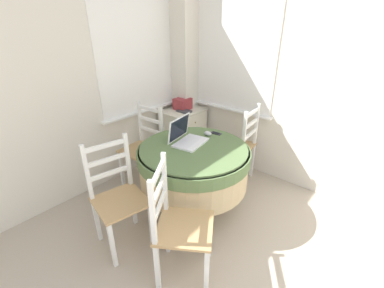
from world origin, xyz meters
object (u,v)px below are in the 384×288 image
storage_box (183,104)px  computer_mouse (208,133)px  dining_chair_near_back_window (144,148)px  dining_chair_camera_near (179,226)px  cell_phone (216,133)px  round_dining_table (194,163)px  corner_cabinet (183,133)px  laptop (187,137)px  book_on_cabinet (184,111)px  dining_chair_near_right_window (238,146)px  dining_chair_left_flank (118,198)px

storage_box → computer_mouse: bearing=-122.4°
dining_chair_near_back_window → dining_chair_camera_near: same height
cell_phone → dining_chair_near_back_window: size_ratio=0.13×
round_dining_table → corner_cabinet: 1.23m
laptop → corner_cabinet: laptop is taller
dining_chair_near_back_window → storage_box: 0.91m
laptop → dining_chair_near_back_window: laptop is taller
round_dining_table → book_on_cabinet: bearing=46.8°
corner_cabinet → storage_box: 0.43m
dining_chair_camera_near → corner_cabinet: size_ratio=1.37×
round_dining_table → dining_chair_near_back_window: dining_chair_near_back_window is taller
round_dining_table → dining_chair_near_right_window: size_ratio=1.13×
storage_box → round_dining_table: bearing=-132.7°
corner_cabinet → book_on_cabinet: 0.38m
laptop → dining_chair_near_right_window: laptop is taller
computer_mouse → corner_cabinet: bearing=57.9°
computer_mouse → cell_phone: computer_mouse is taller
book_on_cabinet → round_dining_table: bearing=-133.2°
dining_chair_near_back_window → storage_box: bearing=9.9°
dining_chair_camera_near → laptop: bearing=37.7°
dining_chair_left_flank → book_on_cabinet: size_ratio=5.30×
round_dining_table → computer_mouse: size_ratio=12.37×
laptop → corner_cabinet: bearing=44.2°
laptop → storage_box: (0.81, 0.80, -0.00)m
round_dining_table → book_on_cabinet: book_on_cabinet is taller
cell_phone → storage_box: size_ratio=0.60×
dining_chair_left_flank → dining_chair_camera_near: bearing=-81.4°
dining_chair_near_right_window → dining_chair_camera_near: 1.48m
dining_chair_near_back_window → book_on_cabinet: (0.76, 0.04, 0.25)m
book_on_cabinet → cell_phone: bearing=-114.9°
cell_phone → dining_chair_near_right_window: size_ratio=0.13×
corner_cabinet → book_on_cabinet: (-0.06, -0.08, 0.36)m
round_dining_table → laptop: 0.27m
dining_chair_camera_near → dining_chair_left_flank: 0.62m
round_dining_table → corner_cabinet: bearing=47.2°
book_on_cabinet → storage_box: bearing=51.1°
dining_chair_near_back_window → dining_chair_near_right_window: (0.77, -0.82, 0.00)m
dining_chair_near_back_window → book_on_cabinet: bearing=3.1°
dining_chair_left_flank → storage_box: 1.78m
dining_chair_camera_near → dining_chair_near_back_window: bearing=60.7°
computer_mouse → storage_box: (0.54, 0.85, 0.03)m
dining_chair_near_back_window → laptop: bearing=-87.5°
computer_mouse → dining_chair_left_flank: 1.10m
dining_chair_left_flank → cell_phone: bearing=-8.5°
dining_chair_near_back_window → dining_chair_near_right_window: 1.12m
laptop → dining_chair_camera_near: 0.93m
dining_chair_camera_near → storage_box: size_ratio=4.62×
cell_phone → dining_chair_near_right_window: (0.38, -0.07, -0.27)m
round_dining_table → computer_mouse: computer_mouse is taller
dining_chair_camera_near → dining_chair_left_flank: bearing=98.6°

